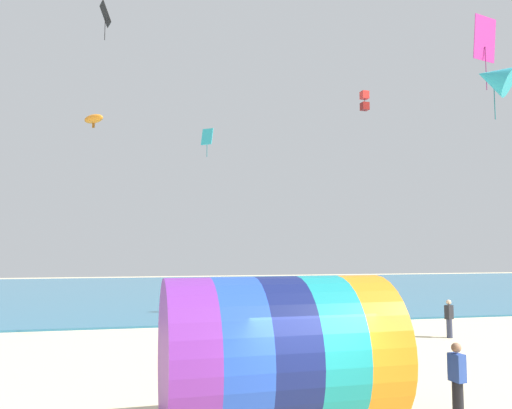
# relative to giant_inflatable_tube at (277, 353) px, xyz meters

# --- Properties ---
(sea) EXTENTS (120.00, 40.00, 0.10)m
(sea) POSITION_rel_giant_inflatable_tube_xyz_m (0.41, 34.17, -1.53)
(sea) COLOR teal
(sea) RESTS_ON ground
(giant_inflatable_tube) EXTENTS (4.80, 3.35, 3.15)m
(giant_inflatable_tube) POSITION_rel_giant_inflatable_tube_xyz_m (0.00, 0.00, 0.00)
(giant_inflatable_tube) COLOR purple
(giant_inflatable_tube) RESTS_ON ground
(kite_handler) EXTENTS (0.27, 0.39, 1.65)m
(kite_handler) POSITION_rel_giant_inflatable_tube_xyz_m (4.09, -0.07, -0.74)
(kite_handler) COLOR black
(kite_handler) RESTS_ON ground
(kite_red_box) EXTENTS (0.42, 0.42, 1.12)m
(kite_red_box) POSITION_rel_giant_inflatable_tube_xyz_m (8.70, 14.62, 10.20)
(kite_red_box) COLOR red
(kite_black_diamond) EXTENTS (0.64, 0.86, 1.84)m
(kite_black_diamond) POSITION_rel_giant_inflatable_tube_xyz_m (-4.97, 14.22, 13.54)
(kite_black_diamond) COLOR black
(kite_magenta_diamond) EXTENTS (1.19, 0.52, 2.90)m
(kite_magenta_diamond) POSITION_rel_giant_inflatable_tube_xyz_m (9.96, 6.27, 10.25)
(kite_magenta_diamond) COLOR #D1339E
(kite_cyan_diamond) EXTENTS (0.52, 0.45, 1.24)m
(kite_cyan_diamond) POSITION_rel_giant_inflatable_tube_xyz_m (-0.33, 10.65, 6.88)
(kite_cyan_diamond) COLOR #2DB2C6
(kite_orange_parafoil) EXTENTS (1.34, 1.36, 0.73)m
(kite_orange_parafoil) POSITION_rel_giant_inflatable_tube_xyz_m (-5.50, 15.33, 8.60)
(kite_orange_parafoil) COLOR orange
(kite_cyan_delta) EXTENTS (1.73, 1.74, 2.13)m
(kite_cyan_delta) POSITION_rel_giant_inflatable_tube_xyz_m (8.59, 4.11, 7.87)
(kite_cyan_delta) COLOR #2DB2C6
(bystander_near_water) EXTENTS (0.24, 0.37, 1.81)m
(bystander_near_water) POSITION_rel_giant_inflatable_tube_xyz_m (2.83, 6.27, -0.64)
(bystander_near_water) COLOR #383D56
(bystander_near_water) RESTS_ON ground
(bystander_mid_beach) EXTENTS (0.42, 0.36, 1.58)m
(bystander_mid_beach) POSITION_rel_giant_inflatable_tube_xyz_m (9.75, 8.95, -0.78)
(bystander_mid_beach) COLOR #383D56
(bystander_mid_beach) RESTS_ON ground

